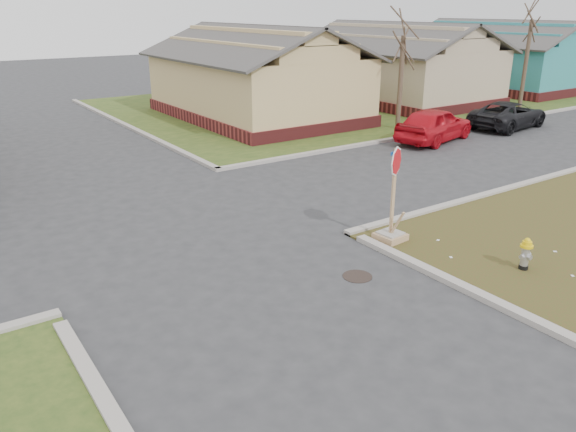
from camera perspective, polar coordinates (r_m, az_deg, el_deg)
ground at (r=11.45m, az=-3.03°, el=-8.03°), size 120.00×120.00×0.00m
verge_far_right at (r=38.43m, az=11.32°, el=11.99°), size 37.00×19.00×0.05m
curbs at (r=15.56m, az=-12.71°, el=-0.57°), size 80.00×40.00×0.12m
manhole at (r=12.25m, az=7.06°, el=-6.10°), size 0.64×0.64×0.01m
side_house_yellow at (r=29.53m, az=-3.35°, el=14.11°), size 7.60×11.60×4.70m
side_house_tan at (r=35.72m, az=10.99°, el=14.89°), size 7.60×11.60×4.70m
side_house_teal at (r=43.35m, az=20.73°, el=14.91°), size 7.60×11.60×4.70m
tree_mid_right at (r=27.07m, az=11.35°, el=13.10°), size 0.22×0.22×4.20m
tree_far_right at (r=35.02m, az=22.99°, el=13.99°), size 0.22×0.22×4.76m
fire_hydrant at (r=13.27m, az=23.00°, el=-3.39°), size 0.27×0.27×0.74m
stop_sign at (r=13.94m, az=10.47°, el=-0.44°), size 0.67×0.65×2.36m
red_sedan at (r=25.08m, az=14.66°, el=8.99°), size 4.61×2.70×1.47m
dark_pickup at (r=29.09m, az=21.49°, el=9.54°), size 4.75×2.64×1.26m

